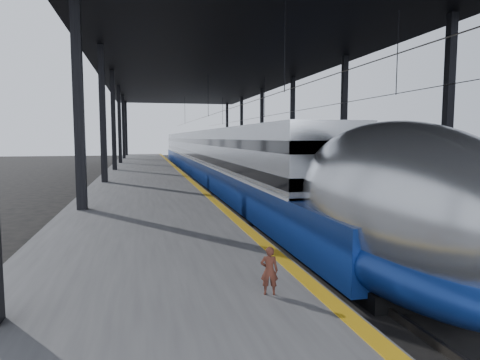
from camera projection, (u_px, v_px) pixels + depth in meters
name	position (u px, v px, depth m)	size (l,w,h in m)	color
ground	(273.00, 264.00, 12.32)	(160.00, 160.00, 0.00)	black
platform	(144.00, 181.00, 30.88)	(6.00, 80.00, 1.00)	#4C4C4F
yellow_strip	(183.00, 173.00, 31.45)	(0.30, 80.00, 0.01)	gold
rails	(251.00, 184.00, 32.71)	(6.52, 80.00, 0.16)	slate
canopy	(217.00, 62.00, 31.24)	(18.00, 75.00, 9.47)	black
tgv_train	(209.00, 157.00, 36.65)	(2.90, 65.20, 4.16)	#AAADB1
second_train	(243.00, 152.00, 45.80)	(3.04, 56.05, 4.18)	navy
child	(269.00, 271.00, 7.16)	(0.30, 0.20, 0.82)	#4C2319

